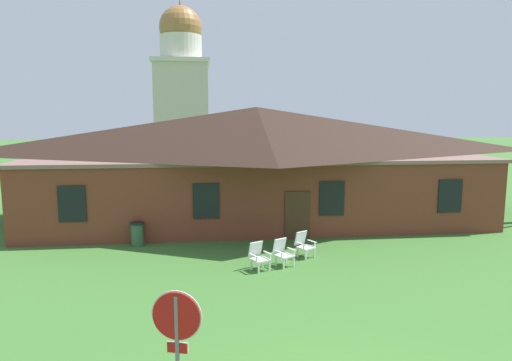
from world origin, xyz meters
TOP-DOWN VIEW (x-y plane):
  - brick_building at (0.00, 17.23)m, footprint 22.51×10.40m
  - dome_tower at (-4.80, 36.45)m, footprint 5.18×5.18m
  - stop_sign at (-3.17, 0.17)m, footprint 0.78×0.26m
  - lawn_chair_by_porch at (-0.92, 8.52)m, footprint 0.82×0.85m
  - lawn_chair_near_door at (-0.02, 8.85)m, footprint 0.82×0.86m
  - lawn_chair_left_end at (0.96, 9.76)m, footprint 0.83×0.86m
  - trash_bin at (-5.54, 11.93)m, footprint 0.56×0.56m

SIDE VIEW (x-z plane):
  - trash_bin at x=-5.54m, z-range 0.01..0.99m
  - lawn_chair_by_porch at x=-0.92m, z-range 0.02..0.98m
  - lawn_chair_near_door at x=-0.02m, z-range 0.02..0.98m
  - lawn_chair_left_end at x=0.96m, z-range 0.02..0.98m
  - stop_sign at x=-3.17m, z-range 0.56..3.22m
  - brick_building at x=0.00m, z-range 0.06..5.83m
  - dome_tower at x=-4.80m, z-range -0.81..15.30m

